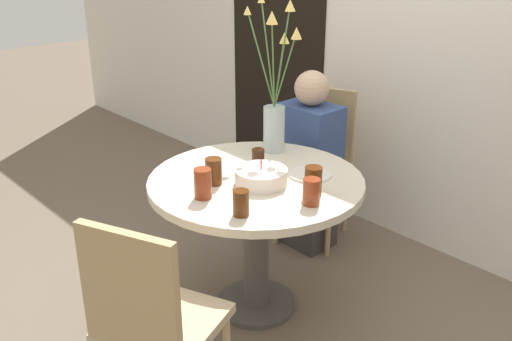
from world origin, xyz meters
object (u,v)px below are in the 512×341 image
object	(u,v)px
flower_vase	(275,107)
drink_glass_1	(258,159)
side_plate	(310,175)
person_guest	(309,167)
chair_left_flank	(151,317)
drink_glass_2	(311,192)
drink_glass_5	(203,184)
drink_glass_3	(313,181)
birthday_cake	(261,177)
drink_glass_4	(241,203)
drink_glass_0	(214,171)
chair_right_flank	(318,155)

from	to	relation	value
flower_vase	drink_glass_1	world-z (taller)	flower_vase
flower_vase	side_plate	size ratio (longest dim) A/B	3.92
drink_glass_1	person_guest	size ratio (longest dim) A/B	0.09
chair_left_flank	drink_glass_2	xyz separation A→B (m)	(0.03, 0.81, 0.25)
side_plate	drink_glass_5	bearing A→B (deg)	-105.78
chair_left_flank	drink_glass_3	bearing A→B (deg)	-110.11
birthday_cake	drink_glass_4	bearing A→B (deg)	-57.84
chair_left_flank	drink_glass_1	xyz separation A→B (m)	(-0.42, 0.92, 0.24)
drink_glass_3	drink_glass_5	size ratio (longest dim) A/B	0.96
chair_left_flank	drink_glass_4	world-z (taller)	chair_left_flank
drink_glass_1	drink_glass_3	world-z (taller)	drink_glass_3
drink_glass_3	drink_glass_0	bearing A→B (deg)	-147.31
birthday_cake	drink_glass_3	size ratio (longest dim) A/B	1.86
flower_vase	chair_right_flank	bearing A→B (deg)	104.20
chair_left_flank	drink_glass_2	world-z (taller)	chair_left_flank
drink_glass_0	drink_glass_4	distance (m)	0.35
drink_glass_1	drink_glass_4	xyz separation A→B (m)	(0.32, -0.40, 0.01)
chair_right_flank	drink_glass_1	world-z (taller)	chair_right_flank
chair_right_flank	drink_glass_2	world-z (taller)	chair_right_flank
chair_right_flank	drink_glass_4	size ratio (longest dim) A/B	8.41
drink_glass_2	drink_glass_4	bearing A→B (deg)	-113.71
chair_right_flank	birthday_cake	world-z (taller)	chair_right_flank
drink_glass_4	side_plate	bearing A→B (deg)	99.53
drink_glass_3	drink_glass_5	xyz separation A→B (m)	(-0.30, -0.38, 0.00)
flower_vase	drink_glass_3	distance (m)	0.60
flower_vase	person_guest	world-z (taller)	flower_vase
chair_right_flank	flower_vase	size ratio (longest dim) A/B	1.17
chair_right_flank	drink_glass_1	bearing A→B (deg)	-93.22
drink_glass_3	drink_glass_4	world-z (taller)	drink_glass_3
drink_glass_1	drink_glass_4	world-z (taller)	drink_glass_4
drink_glass_1	chair_right_flank	bearing A→B (deg)	108.61
chair_right_flank	side_plate	world-z (taller)	chair_right_flank
side_plate	drink_glass_5	xyz separation A→B (m)	(-0.15, -0.53, 0.06)
drink_glass_3	chair_left_flank	bearing A→B (deg)	-87.79
flower_vase	drink_glass_0	world-z (taller)	flower_vase
drink_glass_2	person_guest	size ratio (longest dim) A/B	0.11
birthday_cake	drink_glass_4	world-z (taller)	birthday_cake
drink_glass_0	drink_glass_1	distance (m)	0.28
side_plate	drink_glass_4	distance (m)	0.53
chair_right_flank	chair_left_flank	bearing A→B (deg)	-89.76
side_plate	drink_glass_4	xyz separation A→B (m)	(0.09, -0.52, 0.05)
drink_glass_4	drink_glass_5	size ratio (longest dim) A/B	0.82
drink_glass_1	drink_glass_3	distance (m)	0.39
chair_left_flank	drink_glass_4	bearing A→B (deg)	-101.50
flower_vase	drink_glass_0	xyz separation A→B (m)	(0.12, -0.51, -0.18)
drink_glass_2	person_guest	xyz separation A→B (m)	(-0.64, 0.70, -0.27)
birthday_cake	flower_vase	world-z (taller)	flower_vase
drink_glass_0	drink_glass_4	xyz separation A→B (m)	(0.33, -0.12, -0.01)
drink_glass_1	drink_glass_5	world-z (taller)	drink_glass_5
drink_glass_1	drink_glass_5	distance (m)	0.42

